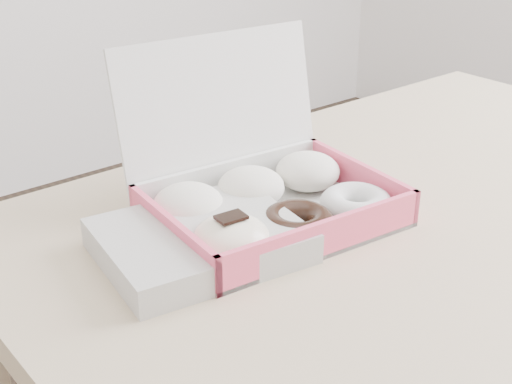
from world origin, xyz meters
TOP-DOWN VIEW (x-y plane):
  - table at (0.00, 0.00)m, footprint 1.20×0.80m
  - donut_box at (-0.22, 0.12)m, footprint 0.34×0.31m
  - newspapers at (-0.34, 0.09)m, footprint 0.27×0.23m

SIDE VIEW (x-z plane):
  - table at x=0.00m, z-range 0.30..1.05m
  - newspapers at x=-0.34m, z-range 0.75..0.79m
  - donut_box at x=-0.22m, z-range 0.67..0.90m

